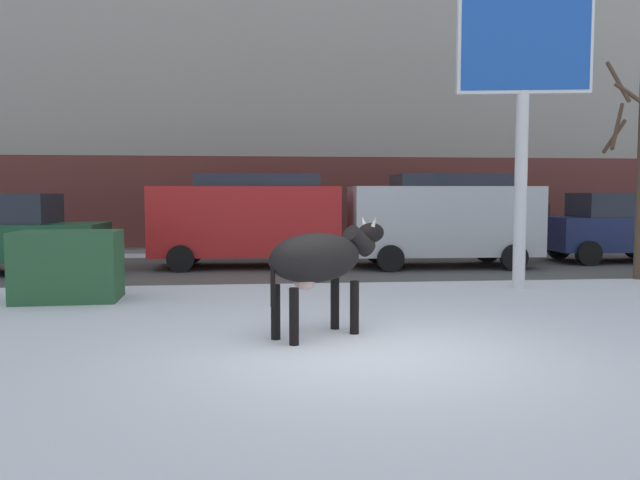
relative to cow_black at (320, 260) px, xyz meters
The scene contains 14 objects.
ground_plane 1.36m from the cow_black, 60.21° to the right, with size 120.00×120.00×0.00m, color white.
road_strip 7.68m from the cow_black, 86.52° to the left, with size 60.00×5.60×0.01m, color #514F4C.
building_facade 15.78m from the cow_black, 88.21° to the left, with size 44.00×6.10×13.00m.
cow_black is the anchor object (origin of this frame).
billboard 6.59m from the cow_black, 41.10° to the left, with size 2.52×0.61×5.56m.
car_darkgreen_sedan 9.58m from the cow_black, 132.41° to the left, with size 4.25×2.07×1.84m.
car_red_van 7.90m from the cow_black, 97.50° to the left, with size 4.65×2.22×2.32m.
car_silver_van 8.36m from the cow_black, 62.36° to the left, with size 4.65×2.22×2.32m.
car_navy_hatchback 11.90m from the cow_black, 42.54° to the left, with size 3.54×2.00×1.86m.
pedestrian_near_billboard 13.15m from the cow_black, 52.87° to the left, with size 0.36×0.24×1.73m.
pedestrian_by_cars 10.84m from the cow_black, 75.22° to the left, with size 0.36×0.24×1.73m.
pedestrian_far_left 11.20m from the cow_black, 69.44° to the left, with size 0.36×0.24×1.73m.
bare_tree_left_lot 8.87m from the cow_black, 33.07° to the left, with size 1.08×1.68×4.74m.
dumpster 5.13m from the cow_black, 142.01° to the left, with size 1.70×1.10×1.20m, color #285633.
Camera 1 is at (-1.28, -7.19, 1.83)m, focal length 35.35 mm.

